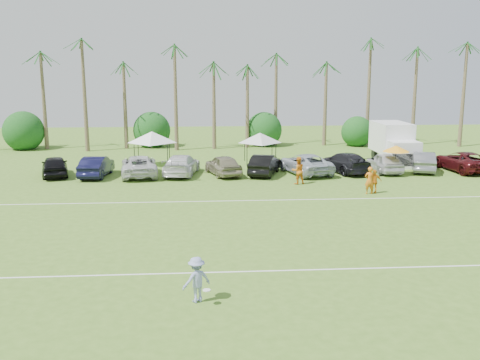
{
  "coord_description": "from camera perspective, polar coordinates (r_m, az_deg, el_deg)",
  "views": [
    {
      "loc": [
        -0.67,
        -18.27,
        7.92
      ],
      "look_at": [
        1.54,
        12.64,
        1.6
      ],
      "focal_mm": 40.0,
      "sensor_mm": 36.0,
      "label": 1
    }
  ],
  "objects": [
    {
      "name": "palm_tree_11",
      "position": [
        62.74,
        22.67,
        12.62
      ],
      "size": [
        2.4,
        2.4,
        11.9
      ],
      "color": "brown",
      "rests_on": "ground"
    },
    {
      "name": "ground",
      "position": [
        19.93,
        -1.86,
        -11.9
      ],
      "size": [
        120.0,
        120.0,
        0.0
      ],
      "primitive_type": "plane",
      "color": "#497122",
      "rests_on": "ground"
    },
    {
      "name": "parked_car_7",
      "position": [
        43.38,
        11.07,
        1.85
      ],
      "size": [
        3.62,
        5.86,
        1.58
      ],
      "primitive_type": "imported",
      "rotation": [
        0.0,
        0.0,
        3.42
      ],
      "color": "black",
      "rests_on": "ground"
    },
    {
      "name": "parked_car_1",
      "position": [
        42.27,
        -15.07,
        1.42
      ],
      "size": [
        2.03,
        4.92,
        1.58
      ],
      "primitive_type": "imported",
      "rotation": [
        0.0,
        0.0,
        3.07
      ],
      "color": "#111233",
      "rests_on": "ground"
    },
    {
      "name": "parked_car_9",
      "position": [
        45.5,
        18.95,
        1.88
      ],
      "size": [
        3.16,
        5.09,
        1.58
      ],
      "primitive_type": "imported",
      "rotation": [
        0.0,
        0.0,
        2.81
      ],
      "color": "slate",
      "rests_on": "ground"
    },
    {
      "name": "parked_car_5",
      "position": [
        41.65,
        2.64,
        1.66
      ],
      "size": [
        3.11,
        5.09,
        1.58
      ],
      "primitive_type": "imported",
      "rotation": [
        0.0,
        0.0,
        2.82
      ],
      "color": "black",
      "rests_on": "ground"
    },
    {
      "name": "palm_tree_2",
      "position": [
        57.42,
        -15.84,
        12.39
      ],
      "size": [
        2.4,
        2.4,
        10.9
      ],
      "color": "brown",
      "rests_on": "ground"
    },
    {
      "name": "bush_tree_1",
      "position": [
        57.85,
        -9.38,
        5.3
      ],
      "size": [
        4.0,
        4.0,
        4.0
      ],
      "color": "brown",
      "rests_on": "ground"
    },
    {
      "name": "canopy_tent_left",
      "position": [
        46.06,
        -9.4,
        5.13
      ],
      "size": [
        4.2,
        4.2,
        3.4
      ],
      "color": "black",
      "rests_on": "ground"
    },
    {
      "name": "frisbee_player",
      "position": [
        18.95,
        -4.65,
        -10.54
      ],
      "size": [
        1.22,
        1.04,
        1.63
      ],
      "rotation": [
        0.0,
        0.0,
        3.65
      ],
      "color": "#8A97C4",
      "rests_on": "ground"
    },
    {
      "name": "box_truck",
      "position": [
        48.89,
        16.11,
        3.94
      ],
      "size": [
        2.7,
        6.76,
        3.46
      ],
      "rotation": [
        0.0,
        0.0,
        -0.02
      ],
      "color": "white",
      "rests_on": "ground"
    },
    {
      "name": "palm_tree_6",
      "position": [
        56.48,
        0.68,
        12.84
      ],
      "size": [
        2.4,
        2.4,
        10.9
      ],
      "color": "brown",
      "rests_on": "ground"
    },
    {
      "name": "parked_car_10",
      "position": [
        46.71,
        22.69,
        1.85
      ],
      "size": [
        3.11,
        5.91,
        1.58
      ],
      "primitive_type": "imported",
      "rotation": [
        0.0,
        0.0,
        3.23
      ],
      "color": "#470E12",
      "rests_on": "ground"
    },
    {
      "name": "palm_tree_3",
      "position": [
        56.79,
        -11.82,
        13.45
      ],
      "size": [
        2.4,
        2.4,
        11.9
      ],
      "color": "brown",
      "rests_on": "ground"
    },
    {
      "name": "market_umbrella",
      "position": [
        42.84,
        16.32,
        3.23
      ],
      "size": [
        2.09,
        2.09,
        2.33
      ],
      "color": "black",
      "rests_on": "ground"
    },
    {
      "name": "palm_tree_1",
      "position": [
        58.6,
        -20.67,
        11.23
      ],
      "size": [
        2.4,
        2.4,
        9.9
      ],
      "color": "brown",
      "rests_on": "ground"
    },
    {
      "name": "palm_tree_8",
      "position": [
        57.91,
        9.75,
        10.93
      ],
      "size": [
        2.4,
        2.4,
        8.9
      ],
      "color": "brown",
      "rests_on": "ground"
    },
    {
      "name": "field_lines",
      "position": [
        27.45,
        -2.52,
        -5.25
      ],
      "size": [
        80.0,
        12.1,
        0.01
      ],
      "color": "white",
      "rests_on": "ground"
    },
    {
      "name": "palm_tree_7",
      "position": [
        56.98,
        4.81,
        13.64
      ],
      "size": [
        2.4,
        2.4,
        11.9
      ],
      "color": "brown",
      "rests_on": "ground"
    },
    {
      "name": "sideline_player_c",
      "position": [
        36.27,
        14.16,
        -0.16
      ],
      "size": [
        0.94,
        0.39,
        1.59
      ],
      "primitive_type": "imported",
      "rotation": [
        0.0,
        0.0,
        3.14
      ],
      "color": "orange",
      "rests_on": "ground"
    },
    {
      "name": "parked_car_2",
      "position": [
        41.82,
        -10.71,
        1.51
      ],
      "size": [
        3.33,
        5.99,
        1.58
      ],
      "primitive_type": "imported",
      "rotation": [
        0.0,
        0.0,
        3.27
      ],
      "color": "silver",
      "rests_on": "ground"
    },
    {
      "name": "bush_tree_0",
      "position": [
        60.45,
        -21.79,
        4.89
      ],
      "size": [
        4.0,
        4.0,
        4.0
      ],
      "color": "brown",
      "rests_on": "ground"
    },
    {
      "name": "canopy_tent_right",
      "position": [
        46.67,
        2.15,
        5.05
      ],
      "size": [
        3.84,
        3.84,
        3.11
      ],
      "color": "black",
      "rests_on": "ground"
    },
    {
      "name": "sideline_player_b",
      "position": [
        38.28,
        6.21,
        1.01
      ],
      "size": [
        1.06,
        0.89,
        1.96
      ],
      "primitive_type": "imported",
      "rotation": [
        0.0,
        0.0,
        3.31
      ],
      "color": "orange",
      "rests_on": "ground"
    },
    {
      "name": "parked_car_8",
      "position": [
        44.18,
        15.18,
        1.84
      ],
      "size": [
        1.92,
        4.67,
        1.58
      ],
      "primitive_type": "imported",
      "rotation": [
        0.0,
        0.0,
        3.15
      ],
      "color": "silver",
      "rests_on": "ground"
    },
    {
      "name": "parked_car_3",
      "position": [
        41.78,
        -6.27,
        1.63
      ],
      "size": [
        3.04,
        5.74,
        1.58
      ],
      "primitive_type": "imported",
      "rotation": [
        0.0,
        0.0,
        2.98
      ],
      "color": "silver",
      "rests_on": "ground"
    },
    {
      "name": "palm_tree_9",
      "position": [
        59.29,
        14.58,
        11.58
      ],
      "size": [
        2.4,
        2.4,
        9.9
      ],
      "color": "brown",
      "rests_on": "ground"
    },
    {
      "name": "palm_tree_4",
      "position": [
        56.37,
        -7.6,
        10.98
      ],
      "size": [
        2.4,
        2.4,
        8.9
      ],
      "color": "brown",
      "rests_on": "ground"
    },
    {
      "name": "palm_tree_5",
      "position": [
        56.28,
        -3.47,
        11.95
      ],
      "size": [
        2.4,
        2.4,
        9.9
      ],
      "color": "brown",
      "rests_on": "ground"
    },
    {
      "name": "bush_tree_3",
      "position": [
        59.96,
        12.14,
        5.41
      ],
      "size": [
        4.0,
        4.0,
        4.0
      ],
      "color": "brown",
      "rests_on": "ground"
    },
    {
      "name": "palm_tree_10",
      "position": [
        61.06,
        19.17,
        12.12
      ],
      "size": [
        2.4,
        2.4,
        10.9
      ],
      "color": "brown",
      "rests_on": "ground"
    },
    {
      "name": "parked_car_6",
      "position": [
        42.26,
        6.98,
        1.73
      ],
      "size": [
        4.01,
        6.19,
        1.58
      ],
      "primitive_type": "imported",
      "rotation": [
        0.0,
        0.0,
        3.4
      ],
      "color": "#ACB5BE",
      "rests_on": "ground"
    },
    {
      "name": "parked_car_4",
      "position": [
        41.42,
        -1.81,
        1.61
      ],
      "size": [
        3.09,
        4.99,
        1.58
      ],
      "primitive_type": "imported",
      "rotation": [
        0.0,
        0.0,
        3.42
      ],
      "color": "gray",
      "rests_on": "ground"
    },
    {
      "name": "parked_car_0",
      "position": [
        43.41,
        -19.15,
        1.43
      ],
      "size": [
        3.03,
        4.98,
        1.58
      ],
      "primitive_type": "imported",
      "rotation": [
        0.0,
        0.0,
        3.41
      ],
      "color": "black",
      "rests_on": "ground"
    },
    {
      "name": "sideline_player_a",
      "position": [
        36.03,
        13.63,
        -0.03
      ],
      "size": [
        0.7,
        0.5,
        1.81
      ],
      "primitive_type": "imported",
      "rotation": [
        0.0,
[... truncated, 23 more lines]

